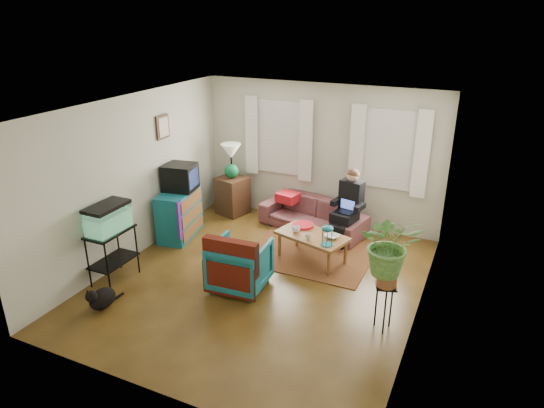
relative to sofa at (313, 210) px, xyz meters
The scene contains 31 objects.
floor 2.09m from the sofa, 91.80° to the right, with size 4.50×5.00×0.01m, color #4F2B14.
ceiling 3.02m from the sofa, 91.80° to the right, with size 4.50×5.00×0.01m, color white.
wall_back 1.02m from the sofa, 98.13° to the left, with size 4.50×0.01×2.60m, color silver.
wall_front 4.64m from the sofa, 90.81° to the right, with size 4.50×0.01×2.60m, color silver.
wall_left 3.23m from the sofa, 138.47° to the right, with size 0.01×5.00×2.60m, color silver.
wall_right 3.13m from the sofa, 43.17° to the right, with size 0.01×5.00×2.60m, color silver.
window_left 1.52m from the sofa, 153.55° to the left, with size 1.08×0.04×1.38m, color white.
window_right 1.72m from the sofa, 19.93° to the left, with size 1.08×0.04×1.38m, color white.
curtains_left 1.49m from the sofa, 157.95° to the left, with size 1.36×0.06×1.50m, color white.
curtains_right 1.70m from the sofa, 16.45° to the left, with size 1.36×0.06×1.50m, color white.
picture_frame 3.02m from the sofa, 152.23° to the right, with size 0.04×0.32×0.40m, color #3D2616.
area_rug 1.04m from the sofa, 72.02° to the right, with size 2.00×1.60×0.01m, color brown.
sofa is the anchor object (origin of this frame).
seated_person 0.73m from the sofa, 12.03° to the right, with size 0.49×0.60×1.16m, color black, non-canonical shape.
side_table 1.72m from the sofa, behind, with size 0.51×0.51×0.75m, color #422619.
table_lamp 1.85m from the sofa, behind, with size 0.38×0.38×0.68m, color white, non-canonical shape.
dresser 2.40m from the sofa, 148.78° to the right, with size 0.48×0.95×0.86m, color #137274.
crt_tv 2.45m from the sofa, 150.78° to the right, with size 0.52×0.48×0.46m, color black.
aquarium_stand 3.58m from the sofa, 125.26° to the right, with size 0.40×0.72×0.80m, color black.
aquarium 3.63m from the sofa, 125.26° to the right, with size 0.36×0.66×0.42m, color #7FD899.
black_cat 3.97m from the sofa, 115.50° to the right, with size 0.27×0.42×0.36m, color black.
armchair 2.32m from the sofa, 96.72° to the right, with size 0.77×0.72×0.79m, color #105B65.
serape_throw 2.63m from the sofa, 95.52° to the right, with size 0.79×0.18×0.65m, color #9E0A0A.
coffee_table 1.19m from the sofa, 70.49° to the right, with size 1.11×0.61×0.46m, color brown.
cup_a 1.16m from the sofa, 83.75° to the right, with size 0.13×0.13×0.10m, color white.
cup_b 1.37m from the sofa, 73.20° to the right, with size 0.10×0.10×0.09m, color beige.
bowl 1.32m from the sofa, 57.07° to the right, with size 0.22×0.22×0.05m, color white.
snack_tray 0.91m from the sofa, 80.62° to the right, with size 0.34×0.34×0.04m, color #B21414.
birdcage 1.57m from the sofa, 62.16° to the right, with size 0.18×0.18×0.32m, color #115B6B, non-canonical shape.
plant_stand 3.06m from the sofa, 52.89° to the right, with size 0.27×0.27×0.63m, color black.
potted_plant 3.13m from the sofa, 52.89° to the right, with size 0.72×0.63×0.80m, color #599947.
Camera 1 is at (2.79, -5.64, 3.79)m, focal length 32.00 mm.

